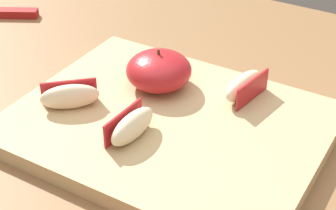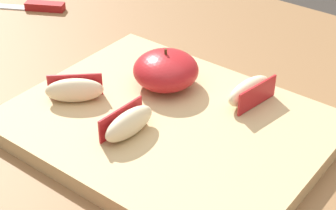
{
  "view_description": "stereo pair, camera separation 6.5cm",
  "coord_description": "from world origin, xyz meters",
  "px_view_note": "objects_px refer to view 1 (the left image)",
  "views": [
    {
      "loc": [
        0.32,
        -0.5,
        1.18
      ],
      "look_at": [
        0.05,
        -0.04,
        0.81
      ],
      "focal_mm": 58.16,
      "sensor_mm": 36.0,
      "label": 1
    },
    {
      "loc": [
        0.38,
        -0.46,
        1.18
      ],
      "look_at": [
        0.05,
        -0.04,
        0.81
      ],
      "focal_mm": 58.16,
      "sensor_mm": 36.0,
      "label": 2
    }
  ],
  "objects_px": {
    "cutting_board": "(168,126)",
    "apple_wedge_front": "(70,96)",
    "apple_half_skin_up": "(159,71)",
    "paring_knife": "(10,14)",
    "apple_wedge_middle": "(132,126)",
    "apple_wedge_right": "(244,86)"
  },
  "relations": [
    {
      "from": "apple_half_skin_up",
      "to": "apple_wedge_right",
      "type": "bearing_deg",
      "value": 17.12
    },
    {
      "from": "cutting_board",
      "to": "apple_wedge_front",
      "type": "relative_size",
      "value": 5.26
    },
    {
      "from": "apple_half_skin_up",
      "to": "apple_wedge_front",
      "type": "relative_size",
      "value": 1.22
    },
    {
      "from": "apple_wedge_right",
      "to": "apple_wedge_front",
      "type": "distance_m",
      "value": 0.22
    },
    {
      "from": "apple_wedge_front",
      "to": "paring_knife",
      "type": "bearing_deg",
      "value": 146.97
    },
    {
      "from": "apple_wedge_right",
      "to": "apple_wedge_middle",
      "type": "bearing_deg",
      "value": -117.74
    },
    {
      "from": "cutting_board",
      "to": "apple_wedge_middle",
      "type": "height_order",
      "value": "apple_wedge_middle"
    },
    {
      "from": "apple_wedge_middle",
      "to": "paring_knife",
      "type": "relative_size",
      "value": 0.5
    },
    {
      "from": "apple_wedge_right",
      "to": "apple_wedge_front",
      "type": "xyz_separation_m",
      "value": [
        -0.18,
        -0.13,
        0.0
      ]
    },
    {
      "from": "apple_wedge_middle",
      "to": "apple_wedge_right",
      "type": "height_order",
      "value": "same"
    },
    {
      "from": "apple_wedge_right",
      "to": "apple_wedge_front",
      "type": "relative_size",
      "value": 1.08
    },
    {
      "from": "apple_half_skin_up",
      "to": "apple_wedge_middle",
      "type": "bearing_deg",
      "value": -74.58
    },
    {
      "from": "apple_half_skin_up",
      "to": "apple_wedge_front",
      "type": "bearing_deg",
      "value": -125.28
    },
    {
      "from": "paring_knife",
      "to": "apple_wedge_right",
      "type": "bearing_deg",
      "value": -7.0
    },
    {
      "from": "apple_half_skin_up",
      "to": "paring_knife",
      "type": "distance_m",
      "value": 0.38
    },
    {
      "from": "apple_wedge_middle",
      "to": "paring_knife",
      "type": "height_order",
      "value": "apple_wedge_middle"
    },
    {
      "from": "apple_wedge_right",
      "to": "apple_wedge_front",
      "type": "bearing_deg",
      "value": -143.29
    },
    {
      "from": "apple_wedge_front",
      "to": "apple_half_skin_up",
      "type": "bearing_deg",
      "value": 54.72
    },
    {
      "from": "paring_knife",
      "to": "apple_wedge_middle",
      "type": "bearing_deg",
      "value": -27.26
    },
    {
      "from": "cutting_board",
      "to": "paring_knife",
      "type": "distance_m",
      "value": 0.44
    },
    {
      "from": "apple_wedge_right",
      "to": "apple_half_skin_up",
      "type": "bearing_deg",
      "value": -162.88
    },
    {
      "from": "cutting_board",
      "to": "apple_wedge_right",
      "type": "relative_size",
      "value": 4.87
    }
  ]
}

